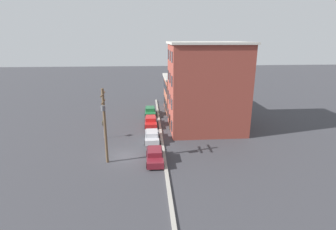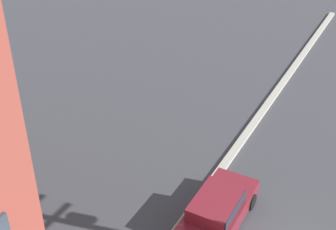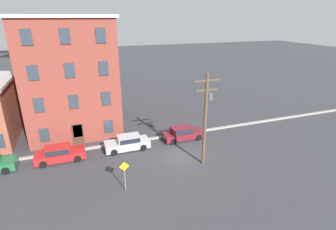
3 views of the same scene
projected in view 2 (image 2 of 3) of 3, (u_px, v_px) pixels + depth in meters
name	position (u px, v px, depth m)	size (l,w,h in m)	color
car_maroon	(217.00, 210.00, 17.50)	(4.40, 1.92, 1.43)	maroon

